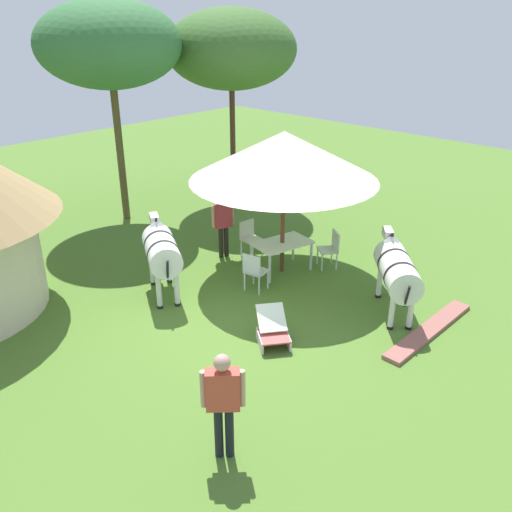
# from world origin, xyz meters

# --- Properties ---
(ground_plane) EXTENTS (36.00, 36.00, 0.00)m
(ground_plane) POSITION_xyz_m (0.00, 0.00, 0.00)
(ground_plane) COLOR #4B7129
(shade_umbrella) EXTENTS (4.20, 4.20, 3.32)m
(shade_umbrella) POSITION_xyz_m (2.14, 0.71, 2.78)
(shade_umbrella) COLOR brown
(shade_umbrella) RESTS_ON ground_plane
(patio_dining_table) EXTENTS (1.47, 1.09, 0.74)m
(patio_dining_table) POSITION_xyz_m (2.14, 0.71, 0.65)
(patio_dining_table) COLOR white
(patio_dining_table) RESTS_ON ground_plane
(patio_chair_west_end) EXTENTS (0.49, 0.47, 0.90)m
(patio_chair_west_end) POSITION_xyz_m (2.28, 1.90, 0.52)
(patio_chair_west_end) COLOR silver
(patio_chair_west_end) RESTS_ON ground_plane
(patio_chair_near_lawn) EXTENTS (0.49, 0.51, 0.90)m
(patio_chair_near_lawn) POSITION_xyz_m (0.96, 0.50, 0.52)
(patio_chair_near_lawn) COLOR white
(patio_chair_near_lawn) RESTS_ON ground_plane
(patio_chair_east_end) EXTENTS (0.60, 0.60, 0.90)m
(patio_chair_east_end) POSITION_xyz_m (3.11, 0.01, 0.52)
(patio_chair_east_end) COLOR silver
(patio_chair_east_end) RESTS_ON ground_plane
(guest_beside_umbrella) EXTENTS (0.54, 0.35, 1.61)m
(guest_beside_umbrella) POSITION_xyz_m (1.77, 2.31, 0.97)
(guest_beside_umbrella) COLOR black
(guest_beside_umbrella) RESTS_ON ground_plane
(standing_watcher) EXTENTS (0.47, 0.47, 1.68)m
(standing_watcher) POSITION_xyz_m (-2.86, -2.52, 1.01)
(standing_watcher) COLOR black
(standing_watcher) RESTS_ON ground_plane
(striped_lounge_chair) EXTENTS (0.91, 0.96, 0.62)m
(striped_lounge_chair) POSITION_xyz_m (-0.29, -1.16, 0.25)
(striped_lounge_chair) COLOR #C6504D
(striped_lounge_chair) RESTS_ON ground_plane
(zebra_nearest_camera) EXTENTS (1.89, 1.76, 1.48)m
(zebra_nearest_camera) POSITION_xyz_m (2.28, -2.18, 0.94)
(zebra_nearest_camera) COLOR silver
(zebra_nearest_camera) RESTS_ON ground_plane
(zebra_by_umbrella) EXTENTS (1.35, 1.92, 1.57)m
(zebra_by_umbrella) POSITION_xyz_m (-0.46, 1.87, 1.03)
(zebra_by_umbrella) COLOR silver
(zebra_by_umbrella) RESTS_ON ground_plane
(acacia_tree_behind_hut) EXTENTS (3.81, 3.81, 5.98)m
(acacia_tree_behind_hut) POSITION_xyz_m (1.71, 6.40, 4.82)
(acacia_tree_behind_hut) COLOR brown
(acacia_tree_behind_hut) RESTS_ON ground_plane
(acacia_tree_left_background) EXTENTS (3.83, 3.83, 5.74)m
(acacia_tree_left_background) POSITION_xyz_m (5.08, 5.28, 4.58)
(acacia_tree_left_background) COLOR #4B2C21
(acacia_tree_left_background) RESTS_ON ground_plane
(brick_patio_kerb) EXTENTS (2.81, 0.41, 0.08)m
(brick_patio_kerb) POSITION_xyz_m (2.05, -3.12, 0.04)
(brick_patio_kerb) COLOR #975950
(brick_patio_kerb) RESTS_ON ground_plane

